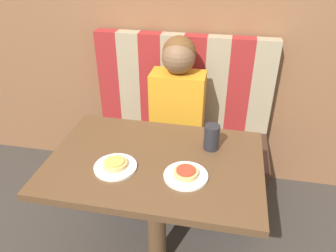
{
  "coord_description": "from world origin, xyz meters",
  "views": [
    {
      "loc": [
        0.3,
        -1.19,
        1.66
      ],
      "look_at": [
        0.0,
        0.31,
        0.74
      ],
      "focal_mm": 35.0,
      "sensor_mm": 36.0,
      "label": 1
    }
  ],
  "objects": [
    {
      "name": "drinking_cup",
      "position": [
        0.25,
        0.14,
        0.81
      ],
      "size": [
        0.08,
        0.08,
        0.13
      ],
      "color": "#232328",
      "rests_on": "dining_table"
    },
    {
      "name": "booth_backrest",
      "position": [
        0.0,
        0.84,
        0.78
      ],
      "size": [
        1.18,
        0.09,
        0.64
      ],
      "color": "maroon",
      "rests_on": "booth_seat"
    },
    {
      "name": "booth_seat",
      "position": [
        0.0,
        0.62,
        0.23
      ],
      "size": [
        1.18,
        0.53,
        0.46
      ],
      "color": "#382319",
      "rests_on": "ground_plane"
    },
    {
      "name": "plate_right",
      "position": [
        0.16,
        -0.09,
        0.75
      ],
      "size": [
        0.19,
        0.19,
        0.01
      ],
      "color": "white",
      "rests_on": "dining_table"
    },
    {
      "name": "pizza_left",
      "position": [
        -0.16,
        -0.09,
        0.77
      ],
      "size": [
        0.11,
        0.11,
        0.03
      ],
      "color": "tan",
      "rests_on": "plate_left"
    },
    {
      "name": "dining_table",
      "position": [
        0.0,
        0.0,
        0.64
      ],
      "size": [
        0.99,
        0.68,
        0.74
      ],
      "color": "brown",
      "rests_on": "ground_plane"
    },
    {
      "name": "person",
      "position": [
        0.0,
        0.63,
        0.82
      ],
      "size": [
        0.33,
        0.22,
        0.68
      ],
      "color": "orange",
      "rests_on": "booth_seat"
    },
    {
      "name": "plate_left",
      "position": [
        -0.16,
        -0.09,
        0.75
      ],
      "size": [
        0.19,
        0.19,
        0.01
      ],
      "color": "white",
      "rests_on": "dining_table"
    },
    {
      "name": "pizza_right",
      "position": [
        0.16,
        -0.09,
        0.77
      ],
      "size": [
        0.11,
        0.11,
        0.03
      ],
      "color": "tan",
      "rests_on": "plate_right"
    }
  ]
}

